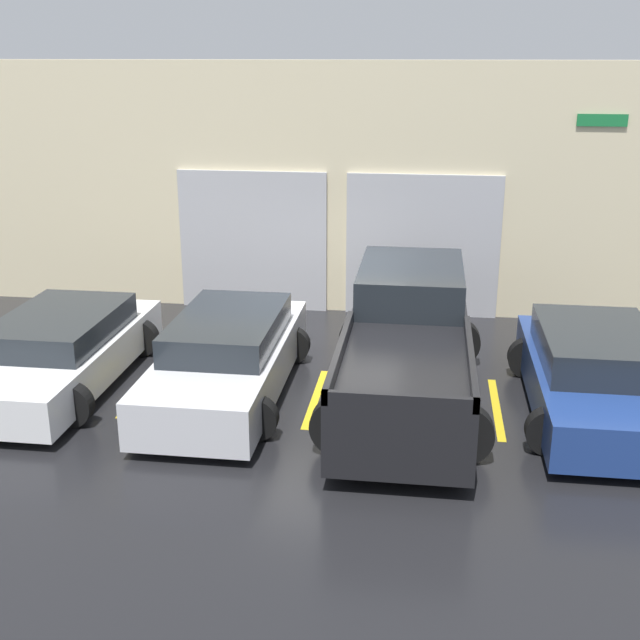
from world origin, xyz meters
TOP-DOWN VIEW (x-y plane):
  - ground_plane at (0.00, 0.00)m, footprint 28.00×28.00m
  - shophouse_building at (-0.00, 3.29)m, footprint 16.96×0.68m
  - pickup_truck at (1.36, -1.13)m, footprint 2.39×5.56m
  - sedan_white at (-4.09, -1.40)m, footprint 2.24×4.55m
  - sedan_side at (-1.36, -1.40)m, footprint 2.11×4.67m
  - van_right at (4.09, -1.40)m, footprint 2.22×4.33m
  - parking_stripe_left at (-2.73, -1.42)m, footprint 0.12×2.20m
  - parking_stripe_centre at (-0.00, -1.42)m, footprint 0.12×2.20m
  - parking_stripe_right at (2.73, -1.42)m, footprint 0.12×2.20m

SIDE VIEW (x-z plane):
  - ground_plane at x=0.00m, z-range 0.00..0.00m
  - parking_stripe_left at x=-2.73m, z-range 0.00..0.01m
  - parking_stripe_centre at x=0.00m, z-range 0.00..0.01m
  - parking_stripe_right at x=2.73m, z-range 0.00..0.01m
  - sedan_white at x=-4.09m, z-range -0.02..1.13m
  - sedan_side at x=-1.36m, z-range -0.03..1.22m
  - van_right at x=4.09m, z-range -0.03..1.23m
  - pickup_truck at x=1.36m, z-range -0.05..1.72m
  - shophouse_building at x=0.00m, z-range -0.03..4.88m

